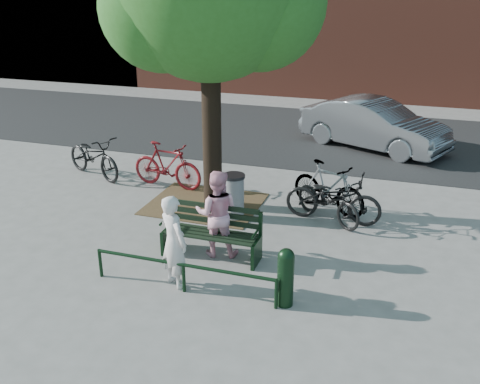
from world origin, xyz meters
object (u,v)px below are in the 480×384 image
(person_right, at_px, (217,213))
(litter_bin, at_px, (234,196))
(park_bench, at_px, (212,231))
(bicycle_c, at_px, (333,198))
(parked_car, at_px, (374,124))
(person_left, at_px, (174,242))
(bollard, at_px, (286,275))

(person_right, relative_size, litter_bin, 1.68)
(park_bench, relative_size, bicycle_c, 0.89)
(litter_bin, distance_m, bicycle_c, 2.02)
(litter_bin, distance_m, parked_car, 6.34)
(bicycle_c, relative_size, parked_car, 0.45)
(person_left, height_order, litter_bin, person_left)
(person_right, height_order, bollard, person_right)
(person_left, distance_m, bollard, 1.84)
(park_bench, height_order, parked_car, parked_car)
(park_bench, bearing_deg, litter_bin, 95.63)
(person_left, distance_m, litter_bin, 2.81)
(person_right, bearing_deg, parked_car, -118.12)
(person_right, xyz_separation_m, litter_bin, (-0.23, 1.59, -0.31))
(park_bench, height_order, person_left, person_left)
(park_bench, bearing_deg, person_left, -100.96)
(park_bench, distance_m, litter_bin, 1.67)
(person_left, xyz_separation_m, litter_bin, (0.05, 2.79, -0.30))
(bollard, xyz_separation_m, parked_car, (0.50, 8.71, 0.20))
(litter_bin, bearing_deg, bicycle_c, 13.11)
(bollard, bearing_deg, parked_car, 86.70)
(park_bench, xyz_separation_m, person_right, (0.06, 0.07, 0.31))
(park_bench, bearing_deg, bicycle_c, 49.65)
(park_bench, bearing_deg, person_right, 48.27)
(bollard, bearing_deg, park_bench, 144.69)
(person_left, distance_m, bicycle_c, 3.84)
(park_bench, xyz_separation_m, parked_car, (2.10, 7.58, 0.23))
(park_bench, bearing_deg, parked_car, 74.50)
(person_left, height_order, parked_car, person_left)
(person_left, xyz_separation_m, person_right, (0.28, 1.20, 0.02))
(bollard, relative_size, bicycle_c, 0.49)
(park_bench, bearing_deg, bollard, -35.31)
(person_right, height_order, parked_car, person_right)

